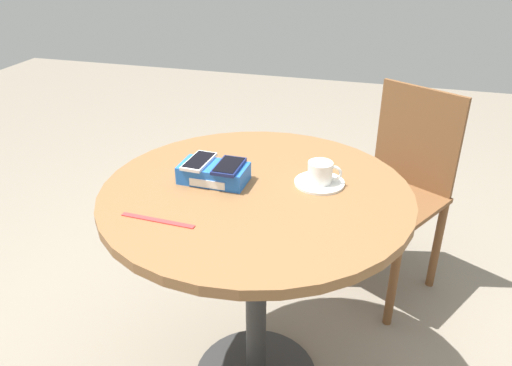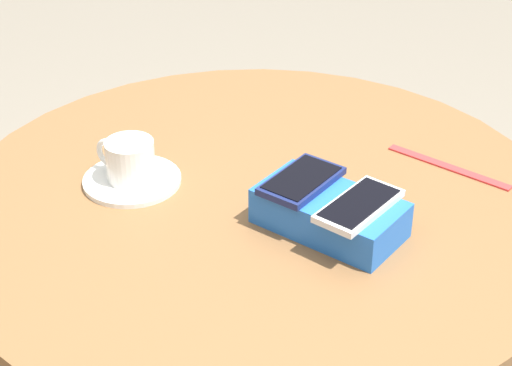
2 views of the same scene
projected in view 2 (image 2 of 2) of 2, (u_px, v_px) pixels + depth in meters
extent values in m
cylinder|color=brown|center=(256.00, 203.00, 1.29)|extent=(0.92, 0.92, 0.03)
cube|color=blue|center=(329.00, 213.00, 1.19)|extent=(0.21, 0.11, 0.05)
cube|color=white|center=(350.00, 202.00, 1.24)|extent=(0.11, 0.01, 0.02)
cube|color=silver|center=(359.00, 206.00, 1.15)|extent=(0.07, 0.14, 0.01)
cube|color=black|center=(359.00, 202.00, 1.15)|extent=(0.06, 0.12, 0.00)
cube|color=navy|center=(302.00, 181.00, 1.20)|extent=(0.07, 0.13, 0.01)
cube|color=black|center=(302.00, 177.00, 1.20)|extent=(0.07, 0.11, 0.00)
cylinder|color=white|center=(132.00, 180.00, 1.31)|extent=(0.15, 0.15, 0.01)
cylinder|color=white|center=(130.00, 160.00, 1.29)|extent=(0.07, 0.07, 0.06)
cylinder|color=olive|center=(129.00, 146.00, 1.28)|extent=(0.06, 0.06, 0.00)
torus|color=white|center=(110.00, 153.00, 1.31)|extent=(0.05, 0.01, 0.05)
cube|color=red|center=(448.00, 167.00, 1.35)|extent=(0.21, 0.03, 0.00)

